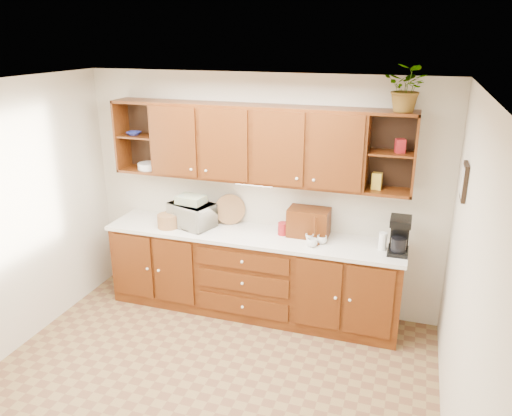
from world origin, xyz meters
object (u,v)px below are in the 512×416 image
Objects in this scene: bread_box at (309,222)px; microwave at (192,215)px; coffee_maker at (399,236)px; potted_plant at (408,88)px.

microwave is at bearing -173.88° from bread_box.
microwave is 2.22m from coffee_maker.
bread_box reaches higher than microwave.
bread_box is at bearing 23.79° from microwave.
potted_plant is (2.16, 0.09, 1.43)m from microwave.
bread_box is at bearing 170.72° from coffee_maker.
potted_plant is at bearing 20.34° from microwave.
potted_plant reaches higher than bread_box.
coffee_maker is at bearing -60.46° from potted_plant.
potted_plant reaches higher than microwave.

